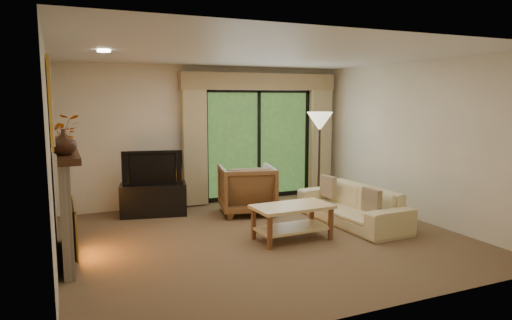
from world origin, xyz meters
name	(u,v)px	position (x,y,z in m)	size (l,w,h in m)	color
floor	(264,238)	(0.00, 0.00, 0.00)	(5.50, 5.50, 0.00)	brown
ceiling	(265,54)	(0.00, 0.00, 2.60)	(5.50, 5.50, 0.00)	silver
wall_back	(210,135)	(0.00, 2.50, 1.30)	(5.00, 5.00, 0.00)	beige
wall_front	(379,176)	(0.00, -2.50, 1.30)	(5.00, 5.00, 0.00)	beige
wall_left	(51,159)	(-2.75, 0.00, 1.30)	(5.00, 5.00, 0.00)	beige
wall_right	(416,141)	(2.75, 0.00, 1.30)	(5.00, 5.00, 0.00)	beige
fireplace	(65,206)	(-2.63, 0.20, 0.69)	(0.24, 1.70, 1.37)	slate
mirror	(51,103)	(-2.71, 0.20, 1.95)	(0.07, 1.45, 1.02)	gold
sliding_door	(259,144)	(1.00, 2.45, 1.10)	(2.26, 0.10, 2.16)	black
curtain_left	(194,142)	(-0.35, 2.34, 1.20)	(0.45, 0.18, 2.35)	tan
curtain_right	(320,137)	(2.35, 2.34, 1.20)	(0.45, 0.18, 2.35)	tan
cornice	(260,82)	(1.00, 2.36, 2.32)	(3.20, 0.24, 0.32)	#9C8259
media_console	(154,199)	(-1.20, 1.95, 0.28)	(1.11, 0.50, 0.55)	black
tv	(153,167)	(-1.20, 1.95, 0.84)	(1.00, 0.13, 0.58)	black
armchair	(247,189)	(0.31, 1.41, 0.43)	(0.91, 0.94, 0.85)	brown
sofa	(351,205)	(1.61, 0.14, 0.30)	(2.04, 0.80, 0.60)	beige
pillow_near	(372,201)	(1.54, -0.45, 0.50)	(0.09, 0.35, 0.35)	brown
pillow_far	(328,186)	(1.54, 0.73, 0.50)	(0.10, 0.36, 0.36)	brown
coffee_table	(292,222)	(0.33, -0.23, 0.25)	(1.11, 0.61, 0.50)	#E8C685
floor_lamp	(319,160)	(1.71, 1.31, 0.88)	(0.47, 0.47, 1.76)	#FFF9CA
vase	(64,142)	(-2.61, -0.24, 1.52)	(0.28, 0.28, 0.29)	#361F12
branches	(63,134)	(-2.61, -0.02, 1.60)	(0.41, 0.35, 0.45)	#C45907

